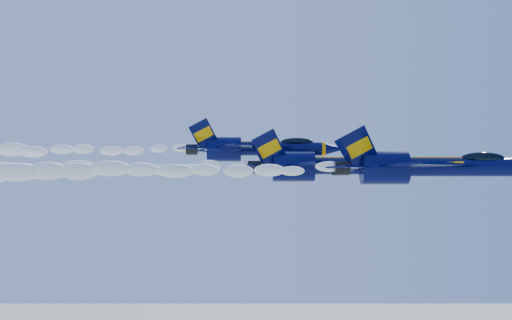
{
  "coord_description": "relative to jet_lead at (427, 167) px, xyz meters",
  "views": [
    {
      "loc": [
        -4.03,
        -74.88,
        147.82
      ],
      "look_at": [
        -1.69,
        -3.13,
        151.69
      ],
      "focal_mm": 50.0,
      "sensor_mm": 36.0,
      "label": 1
    }
  ],
  "objects": [
    {
      "name": "jet_lead",
      "position": [
        0.0,
        0.0,
        0.0
      ],
      "size": [
        19.21,
        15.76,
        7.14
      ],
      "color": "#040737"
    },
    {
      "name": "smoke_trail_jet_lead",
      "position": [
        -35.21,
        0.0,
        -0.48
      ],
      "size": [
        53.99,
        2.45,
        2.2
      ],
      "primitive_type": "ellipsoid",
      "color": "white"
    },
    {
      "name": "jet_second",
      "position": [
        -7.0,
        10.47,
        0.56
      ],
      "size": [
        20.03,
        16.43,
        7.44
      ],
      "color": "#040737"
    },
    {
      "name": "jet_third",
      "position": [
        -14.61,
        17.82,
        2.83
      ],
      "size": [
        18.03,
        14.79,
        6.7
      ],
      "color": "#040737"
    }
  ]
}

